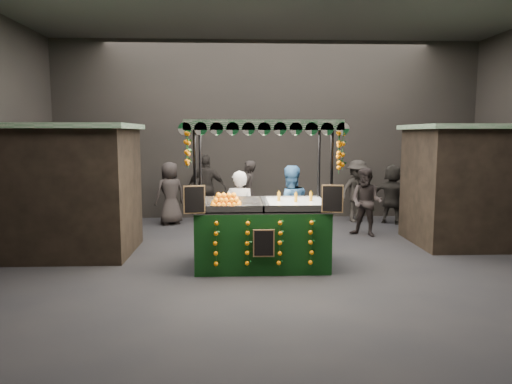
{
  "coord_description": "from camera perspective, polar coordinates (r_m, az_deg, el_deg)",
  "views": [
    {
      "loc": [
        -0.9,
        -8.53,
        2.41
      ],
      "look_at": [
        -0.52,
        0.4,
        1.3
      ],
      "focal_mm": 33.25,
      "sensor_mm": 36.0,
      "label": 1
    }
  ],
  "objects": [
    {
      "name": "neighbour_stall_left",
      "position": [
        10.22,
        -22.46,
        0.34
      ],
      "size": [
        3.0,
        2.2,
        2.6
      ],
      "color": "black",
      "rests_on": "ground"
    },
    {
      "name": "market_hall",
      "position": [
        8.64,
        3.66,
        13.52
      ],
      "size": [
        12.1,
        10.1,
        5.05
      ],
      "color": "black",
      "rests_on": "ground"
    },
    {
      "name": "shopper_3",
      "position": [
        13.24,
        12.05,
        0.12
      ],
      "size": [
        1.26,
        1.02,
        1.69
      ],
      "rotation": [
        0.0,
        0.0,
        0.42
      ],
      "color": "black",
      "rests_on": "ground"
    },
    {
      "name": "shopper_0",
      "position": [
        12.36,
        -15.47,
        -0.37
      ],
      "size": [
        0.68,
        0.49,
        1.73
      ],
      "rotation": [
        0.0,
        0.0,
        -0.13
      ],
      "color": "black",
      "rests_on": "ground"
    },
    {
      "name": "shopper_1",
      "position": [
        11.41,
        13.12,
        -1.2
      ],
      "size": [
        0.99,
        0.95,
        1.61
      ],
      "rotation": [
        0.0,
        0.0,
        -0.61
      ],
      "color": "black",
      "rests_on": "ground"
    },
    {
      "name": "ground",
      "position": [
        8.91,
        3.49,
        -8.64
      ],
      "size": [
        12.0,
        12.0,
        0.0
      ],
      "primitive_type": "plane",
      "color": "black",
      "rests_on": "ground"
    },
    {
      "name": "neighbour_stall_right",
      "position": [
        11.4,
        25.29,
        0.84
      ],
      "size": [
        3.0,
        2.2,
        2.6
      ],
      "color": "black",
      "rests_on": "ground"
    },
    {
      "name": "shopper_5",
      "position": [
        13.2,
        16.09,
        -0.24
      ],
      "size": [
        1.47,
        1.24,
        1.59
      ],
      "rotation": [
        0.0,
        0.0,
        2.52
      ],
      "color": "black",
      "rests_on": "ground"
    },
    {
      "name": "shopper_4",
      "position": [
        12.77,
        -10.3,
        -0.15
      ],
      "size": [
        0.97,
        0.88,
        1.67
      ],
      "rotation": [
        0.0,
        0.0,
        3.7
      ],
      "color": "#2A2422",
      "rests_on": "ground"
    },
    {
      "name": "shopper_6",
      "position": [
        12.68,
        -0.92,
        -0.03
      ],
      "size": [
        0.54,
        0.69,
        1.69
      ],
      "rotation": [
        0.0,
        0.0,
        -1.8
      ],
      "color": "black",
      "rests_on": "ground"
    },
    {
      "name": "vendor_grey",
      "position": [
        9.35,
        -2.01,
        -2.58
      ],
      "size": [
        0.66,
        0.48,
        1.69
      ],
      "rotation": [
        0.0,
        0.0,
        3.02
      ],
      "color": "gray",
      "rests_on": "ground"
    },
    {
      "name": "shopper_2",
      "position": [
        13.0,
        -5.98,
        0.43
      ],
      "size": [
        1.11,
        0.55,
        1.84
      ],
      "rotation": [
        0.0,
        0.0,
        3.04
      ],
      "color": "black",
      "rests_on": "ground"
    },
    {
      "name": "vendor_blue",
      "position": [
        9.72,
        4.06,
        -1.99
      ],
      "size": [
        0.96,
        0.8,
        1.77
      ],
      "rotation": [
        0.0,
        0.0,
        3.31
      ],
      "color": "#285183",
      "rests_on": "ground"
    },
    {
      "name": "juice_stall",
      "position": [
        8.55,
        0.78,
        -3.69
      ],
      "size": [
        2.72,
        1.6,
        2.63
      ],
      "color": "black",
      "rests_on": "ground"
    }
  ]
}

